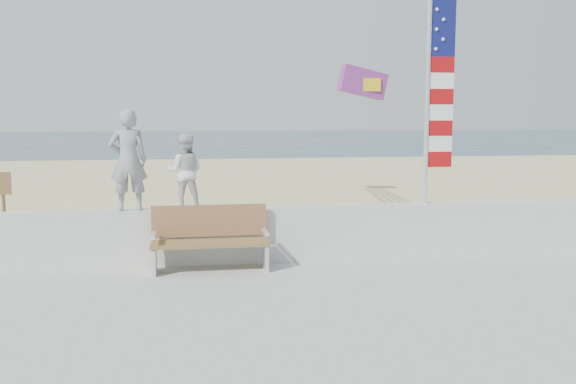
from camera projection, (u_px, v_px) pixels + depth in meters
name	position (u px, v px, depth m)	size (l,w,h in m)	color
ground	(294.00, 308.00, 8.20)	(220.00, 220.00, 0.00)	#2C4659
sand	(240.00, 208.00, 17.02)	(90.00, 40.00, 0.08)	beige
seawall	(274.00, 234.00, 10.08)	(30.00, 0.35, 0.90)	silver
adult	(128.00, 160.00, 9.57)	(0.58, 0.38, 1.60)	gray
child	(185.00, 172.00, 9.73)	(0.59, 0.46, 1.21)	silver
bench	(210.00, 238.00, 9.46)	(1.80, 0.57, 1.00)	olive
flag	(435.00, 91.00, 10.22)	(0.50, 0.08, 3.50)	white
parafoil_kite	(364.00, 83.00, 11.82)	(1.00, 0.35, 0.68)	red
sign	(3.00, 204.00, 11.37)	(0.32, 0.07, 1.46)	brown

